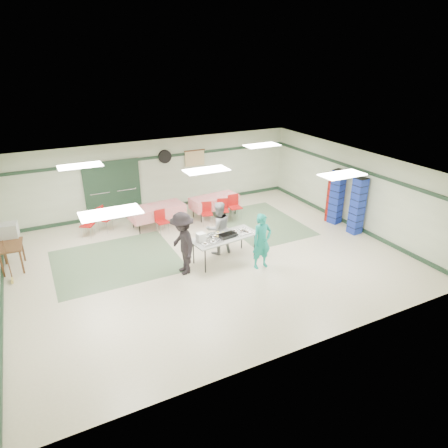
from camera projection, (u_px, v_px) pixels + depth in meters
name	position (u px, v px, depth m)	size (l,w,h in m)	color
floor	(208.00, 257.00, 11.90)	(11.00, 11.00, 0.00)	beige
ceiling	(206.00, 169.00, 10.83)	(11.00, 11.00, 0.00)	silver
wall_back	(158.00, 175.00, 15.05)	(11.00, 11.00, 0.00)	beige
wall_front	(304.00, 294.00, 7.67)	(11.00, 11.00, 0.00)	beige
wall_right	(354.00, 188.00, 13.63)	(9.00, 9.00, 0.00)	beige
trim_back	(157.00, 157.00, 14.75)	(11.00, 0.06, 0.10)	#1D3624
baseboard_back	(160.00, 207.00, 15.54)	(11.00, 0.06, 0.12)	#1D3624
baseboard_left	(2.00, 303.00, 9.62)	(9.00, 0.06, 0.12)	#1D3624
trim_right	(356.00, 168.00, 13.34)	(9.00, 0.06, 0.10)	#1D3624
baseboard_right	(348.00, 223.00, 14.13)	(9.00, 0.06, 0.12)	#1D3624
green_patch_a	(116.00, 261.00, 11.69)	(3.50, 3.00, 0.01)	#5D7A59
green_patch_b	(262.00, 223.00, 14.28)	(2.50, 3.50, 0.01)	#5D7A59
double_door_left	(100.00, 192.00, 14.22)	(0.90, 0.06, 2.10)	#999C99
double_door_right	(126.00, 188.00, 14.61)	(0.90, 0.06, 2.10)	#999C99
door_frame	(113.00, 190.00, 14.39)	(2.00, 0.03, 2.15)	#1D3624
wall_fan	(165.00, 157.00, 14.85)	(0.50, 0.50, 0.10)	black
scroll_banner	(195.00, 158.00, 15.42)	(0.80, 0.02, 0.60)	#D2B783
serving_table	(225.00, 238.00, 11.47)	(2.07, 1.05, 0.76)	#ADADA8
sheet_tray_right	(241.00, 232.00, 11.68)	(0.56, 0.43, 0.02)	silver
sheet_tray_mid	(218.00, 235.00, 11.51)	(0.54, 0.41, 0.02)	silver
sheet_tray_left	(210.00, 241.00, 11.14)	(0.63, 0.48, 0.02)	silver
baking_pan	(227.00, 235.00, 11.43)	(0.52, 0.33, 0.08)	black
foam_box_stack	(201.00, 237.00, 11.10)	(0.22, 0.20, 0.25)	white
volunteer_teal	(262.00, 241.00, 11.07)	(0.59, 0.38, 1.61)	#159284
volunteer_grey	(218.00, 228.00, 11.86)	(0.79, 0.62, 1.63)	gray
volunteer_dark	(183.00, 243.00, 10.74)	(1.15, 0.66, 1.77)	black
dining_table_a	(214.00, 201.00, 14.70)	(1.84, 0.96, 0.77)	red
dining_table_b	(157.00, 211.00, 13.79)	(1.94, 0.99, 0.77)	red
chair_a	(223.00, 208.00, 14.28)	(0.48, 0.48, 0.83)	#AC1A0D
chair_b	(207.00, 211.00, 14.02)	(0.46, 0.46, 0.80)	#AC1A0D
chair_c	(234.00, 204.00, 14.46)	(0.45, 0.45, 0.90)	#AC1A0D
chair_d	(161.00, 219.00, 13.34)	(0.42, 0.42, 0.81)	#AC1A0D
chair_loose_a	(103.00, 216.00, 13.46)	(0.57, 0.57, 0.86)	#AC1A0D
chair_loose_b	(88.00, 222.00, 13.10)	(0.53, 0.53, 0.82)	#AC1A0D
crate_stack_blue_a	(337.00, 197.00, 13.94)	(0.37, 0.37, 1.94)	#1B28A4
crate_stack_red	(334.00, 199.00, 14.09)	(0.38, 0.38, 1.73)	maroon
crate_stack_blue_b	(358.00, 206.00, 13.12)	(0.37, 0.37, 1.93)	#1B28A4
printer_table	(11.00, 248.00, 11.03)	(0.67, 0.98, 0.74)	brown
office_printer	(8.00, 230.00, 11.39)	(0.51, 0.44, 0.40)	#A8A8A3
broom	(8.00, 260.00, 10.41)	(0.03, 0.03, 1.22)	brown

